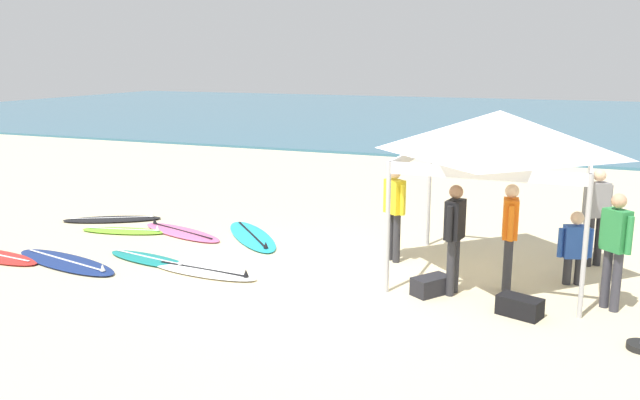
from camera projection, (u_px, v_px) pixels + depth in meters
ground_plane at (325, 276)px, 10.95m from camera, size 80.00×80.00×0.00m
sea at (518, 118)px, 39.45m from camera, size 80.00×36.00×0.10m
canopy_tent at (499, 133)px, 10.48m from camera, size 2.92×2.92×2.75m
surfboard_cyan at (252, 236)px, 13.29m from camera, size 2.21×2.32×0.19m
surfboard_white at (204, 271)px, 11.12m from camera, size 2.14×0.73×0.19m
surfboard_navy at (66, 262)px, 11.60m from camera, size 2.64×1.24×0.19m
surfboard_lime at (124, 231)px, 13.70m from camera, size 1.88×0.89×0.19m
surfboard_pink at (181, 232)px, 13.59m from camera, size 2.35×1.31×0.19m
surfboard_black at (113, 219)px, 14.68m from camera, size 2.15×1.53×0.19m
surfboard_teal at (149, 259)px, 11.76m from camera, size 1.95×0.84×0.19m
person_grey at (597, 211)px, 11.31m from camera, size 0.47×0.38×1.71m
person_black at (454, 232)px, 9.94m from camera, size 0.27×0.54×1.71m
person_yellow at (394, 207)px, 11.58m from camera, size 0.46×0.39×1.71m
person_green at (615, 243)px, 9.32m from camera, size 0.42×0.41×1.71m
person_orange at (510, 231)px, 10.00m from camera, size 0.27×0.55×1.71m
person_blue at (575, 245)px, 10.43m from camera, size 0.52×0.33×1.20m
gear_bag_near_tent at (520, 306)px, 9.24m from camera, size 0.67×0.50×0.28m
gear_bag_by_pole at (431, 285)px, 10.10m from camera, size 0.60×0.68×0.28m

